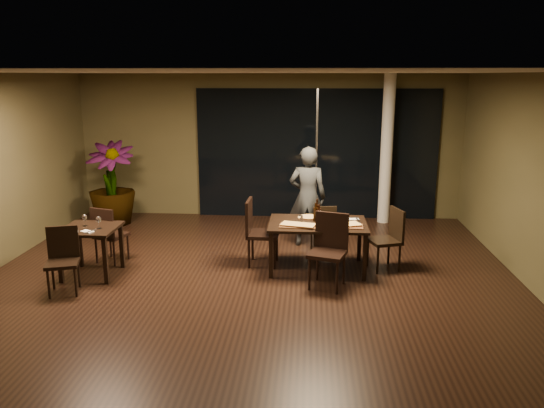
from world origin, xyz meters
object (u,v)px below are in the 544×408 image
(side_table, at_px, (91,235))
(bottle_b, at_px, (319,213))
(chair_side_far, at_px, (108,232))
(bottle_a, at_px, (315,212))
(diner, at_px, (308,197))
(potted_plant, at_px, (111,184))
(chair_main_right, at_px, (389,236))
(chair_main_near, at_px, (329,246))
(chair_main_far, at_px, (323,226))
(bottle_c, at_px, (317,210))
(main_table, at_px, (318,227))
(chair_main_left, at_px, (257,229))
(chair_side_near, at_px, (63,256))

(side_table, xyz_separation_m, bottle_b, (3.42, 0.55, 0.27))
(chair_side_far, bearing_deg, side_table, 102.44)
(chair_side_far, distance_m, bottle_a, 3.33)
(diner, xyz_separation_m, bottle_b, (0.18, -1.13, 0.00))
(potted_plant, height_order, bottle_a, potted_plant)
(chair_side_far, distance_m, bottle_b, 3.39)
(side_table, bearing_deg, potted_plant, 104.30)
(chair_main_right, bearing_deg, bottle_a, -108.28)
(potted_plant, bearing_deg, chair_main_near, -34.51)
(bottle_b, bearing_deg, diner, 99.28)
(chair_main_far, relative_size, chair_side_far, 0.91)
(bottle_c, bearing_deg, chair_side_far, -178.06)
(chair_side_far, bearing_deg, bottle_c, -159.91)
(side_table, bearing_deg, chair_main_far, 19.70)
(main_table, height_order, chair_main_left, chair_main_left)
(chair_main_left, bearing_deg, bottle_a, -91.19)
(diner, relative_size, bottle_a, 6.08)
(chair_main_right, xyz_separation_m, chair_side_far, (-4.46, -0.07, -0.02))
(main_table, distance_m, bottle_c, 0.28)
(main_table, relative_size, side_table, 1.88)
(side_table, bearing_deg, chair_main_left, 14.71)
(chair_main_left, bearing_deg, diner, -35.04)
(chair_side_near, distance_m, bottle_b, 3.77)
(chair_main_far, relative_size, bottle_a, 2.91)
(chair_side_near, distance_m, diner, 4.11)
(bottle_a, bearing_deg, chair_main_left, 176.72)
(chair_main_left, relative_size, potted_plant, 0.63)
(bottle_c, bearing_deg, chair_main_far, 78.50)
(chair_main_right, bearing_deg, bottle_c, -110.95)
(diner, bearing_deg, main_table, 102.31)
(bottle_a, bearing_deg, diner, 96.69)
(chair_side_near, xyz_separation_m, potted_plant, (-0.57, 3.42, 0.33))
(chair_main_far, distance_m, chair_main_left, 1.23)
(chair_main_far, bearing_deg, side_table, 10.66)
(chair_main_near, distance_m, bottle_a, 0.81)
(side_table, height_order, chair_main_left, chair_main_left)
(bottle_a, bearing_deg, potted_plant, 151.53)
(chair_main_left, bearing_deg, main_table, -96.39)
(chair_side_far, bearing_deg, main_table, -162.36)
(side_table, height_order, chair_main_near, chair_main_near)
(chair_main_far, distance_m, bottle_b, 0.83)
(chair_main_far, height_order, chair_main_right, chair_main_right)
(side_table, height_order, bottle_b, bottle_b)
(chair_side_near, height_order, diner, diner)
(side_table, bearing_deg, bottle_b, 9.15)
(bottle_b, bearing_deg, chair_side_near, -161.75)
(chair_main_near, xyz_separation_m, chair_main_right, (0.96, 0.74, -0.05))
(chair_main_far, relative_size, potted_plant, 0.51)
(chair_main_far, distance_m, bottle_c, 0.77)
(chair_main_near, xyz_separation_m, potted_plant, (-4.27, 2.94, 0.25))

